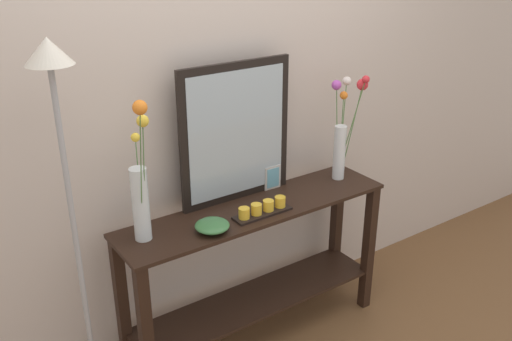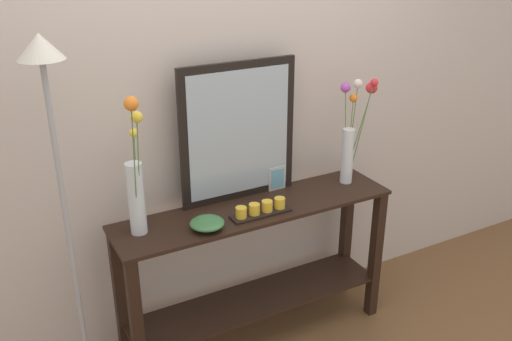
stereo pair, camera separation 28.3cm
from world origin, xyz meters
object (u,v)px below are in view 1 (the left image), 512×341
(candle_tray, at_px, (262,209))
(picture_frame_small, at_px, (273,177))
(floor_lamp, at_px, (68,187))
(tall_vase_left, at_px, (141,191))
(decorative_bowl, at_px, (212,226))
(vase_right, at_px, (343,132))
(mirror_leaning, at_px, (236,133))
(console_table, at_px, (256,259))

(candle_tray, distance_m, picture_frame_small, 0.31)
(floor_lamp, bearing_deg, tall_vase_left, 13.72)
(tall_vase_left, height_order, decorative_bowl, tall_vase_left)
(decorative_bowl, xyz_separation_m, floor_lamp, (-0.63, 0.03, 0.36))
(vase_right, bearing_deg, mirror_leaning, 170.19)
(tall_vase_left, xyz_separation_m, picture_frame_small, (0.82, 0.11, -0.18))
(mirror_leaning, xyz_separation_m, candle_tray, (0.00, -0.23, -0.34))
(mirror_leaning, relative_size, decorative_bowl, 4.40)
(mirror_leaning, distance_m, vase_right, 0.66)
(vase_right, xyz_separation_m, decorative_bowl, (-0.94, -0.13, -0.25))
(vase_right, bearing_deg, floor_lamp, -176.45)
(console_table, distance_m, mirror_leaning, 0.70)
(mirror_leaning, bearing_deg, picture_frame_small, -3.48)
(tall_vase_left, xyz_separation_m, decorative_bowl, (0.30, -0.11, -0.22))
(floor_lamp, bearing_deg, picture_frame_small, 9.62)
(candle_tray, relative_size, picture_frame_small, 2.36)
(tall_vase_left, distance_m, picture_frame_small, 0.85)
(picture_frame_small, relative_size, decorative_bowl, 0.80)
(mirror_leaning, height_order, vase_right, mirror_leaning)
(decorative_bowl, bearing_deg, mirror_leaning, 39.03)
(tall_vase_left, bearing_deg, console_table, -2.13)
(floor_lamp, bearing_deg, console_table, 3.54)
(floor_lamp, bearing_deg, vase_right, 3.55)
(mirror_leaning, relative_size, candle_tray, 2.32)
(console_table, bearing_deg, picture_frame_small, 33.67)
(console_table, distance_m, vase_right, 0.86)
(tall_vase_left, bearing_deg, mirror_leaning, 12.14)
(mirror_leaning, xyz_separation_m, vase_right, (0.64, -0.11, -0.09))
(vase_right, relative_size, decorative_bowl, 3.68)
(mirror_leaning, bearing_deg, tall_vase_left, -167.86)
(console_table, height_order, decorative_bowl, decorative_bowl)
(vase_right, distance_m, candle_tray, 0.70)
(console_table, bearing_deg, decorative_bowl, -164.40)
(candle_tray, bearing_deg, decorative_bowl, -178.88)
(mirror_leaning, relative_size, picture_frame_small, 5.48)
(mirror_leaning, distance_m, decorative_bowl, 0.51)
(vase_right, height_order, picture_frame_small, vase_right)
(mirror_leaning, bearing_deg, decorative_bowl, -140.97)
(candle_tray, height_order, decorative_bowl, candle_tray)
(console_table, height_order, mirror_leaning, mirror_leaning)
(decorative_bowl, bearing_deg, console_table, 15.60)
(vase_right, bearing_deg, console_table, -176.42)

